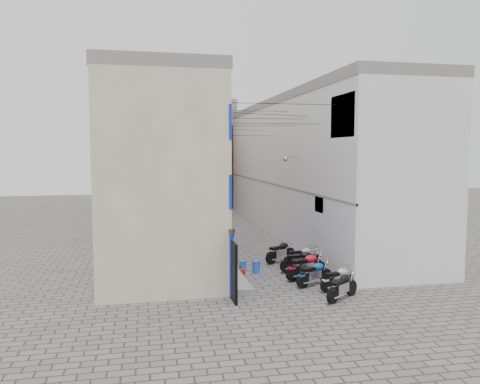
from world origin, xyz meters
TOP-DOWN VIEW (x-y plane):
  - ground at (0.00, 0.00)m, footprint 90.00×90.00m
  - plinth at (-2.05, 13.00)m, footprint 0.90×26.00m
  - building_left at (-4.98, 12.95)m, footprint 5.10×27.00m
  - building_right at (5.00, 13.00)m, footprint 5.94×26.00m
  - building_far_brick_left at (-2.00, 28.00)m, footprint 6.00×6.00m
  - building_far_brick_right at (3.00, 30.00)m, footprint 5.00×6.00m
  - building_far_concrete at (0.00, 34.00)m, footprint 8.00×5.00m
  - far_shopfront at (0.00, 25.20)m, footprint 2.00×0.30m
  - overhead_wires at (0.00, 7.64)m, footprint 5.80×13.02m
  - motorcycle_a at (1.49, -1.10)m, footprint 1.92×1.58m
  - motorcycle_b at (1.84, 0.03)m, footprint 1.91×1.13m
  - motorcycle_c at (1.13, 0.86)m, footprint 2.00×1.34m
  - motorcycle_d at (1.14, 1.85)m, footprint 2.28×1.44m
  - motorcycle_e at (1.26, 2.89)m, footprint 2.03×0.72m
  - motorcycle_f at (1.70, 4.00)m, footprint 1.89×0.73m
  - motorcycle_g at (0.93, 5.07)m, footprint 2.06×1.57m
  - person_a at (-2.35, 4.25)m, footprint 0.53×0.63m
  - person_b at (-1.70, 4.21)m, footprint 1.01×1.04m
  - water_jug_near at (-0.76, 3.29)m, footprint 0.37×0.37m
  - water_jug_far at (-1.31, 3.65)m, footprint 0.41×0.41m
  - red_crate at (-1.55, 3.05)m, footprint 0.43×0.35m

SIDE VIEW (x-z plane):
  - ground at x=0.00m, z-range 0.00..0.00m
  - red_crate at x=-1.55m, z-range 0.00..0.25m
  - plinth at x=-2.05m, z-range 0.00..0.25m
  - water_jug_far at x=-1.31m, z-range 0.00..0.50m
  - water_jug_near at x=-0.76m, z-range 0.00..0.56m
  - motorcycle_b at x=1.84m, z-range 0.00..1.05m
  - motorcycle_f at x=1.70m, z-range 0.00..1.07m
  - motorcycle_a at x=1.49m, z-range 0.00..1.11m
  - motorcycle_c at x=1.13m, z-range 0.00..1.11m
  - motorcycle_e at x=1.26m, z-range 0.00..1.16m
  - motorcycle_g at x=0.93m, z-range 0.00..1.17m
  - motorcycle_d at x=1.14m, z-range 0.00..1.26m
  - person_a at x=-2.35m, z-range 0.25..1.74m
  - person_b at x=-1.70m, z-range 0.25..1.94m
  - far_shopfront at x=0.00m, z-range 0.00..2.40m
  - building_far_brick_right at x=3.00m, z-range 0.00..8.00m
  - building_left at x=-4.98m, z-range 0.00..9.00m
  - building_right at x=5.00m, z-range 0.01..9.01m
  - building_far_brick_left at x=-2.00m, z-range 0.00..10.00m
  - building_far_concrete at x=0.00m, z-range 0.00..11.00m
  - overhead_wires at x=0.00m, z-range 6.46..7.79m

